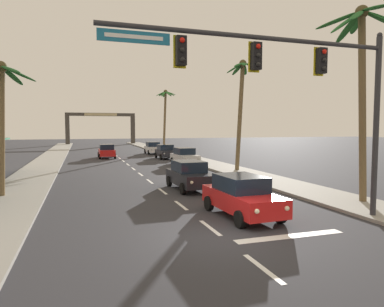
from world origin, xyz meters
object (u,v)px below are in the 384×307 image
Objects in this scene: sedan_parked_mid_kerb at (185,156)px; palm_left_second at (1,102)px; traffic_signal_mast at (299,79)px; sedan_third_in_queue at (189,175)px; palm_right_nearest at (361,60)px; palm_right_second at (241,95)px; sedan_oncoming_far at (107,151)px; sedan_parked_nearest_kerb at (165,151)px; sedan_parked_far_kerb at (153,148)px; palm_right_farthest at (165,109)px; sedan_lead_at_stop_bar at (242,196)px; town_gateway_arch at (101,124)px.

palm_left_second is (-13.59, -12.72, 4.07)m from sedan_parked_mid_kerb.
sedan_third_in_queue is at bearing 99.42° from traffic_signal_mast.
palm_right_nearest reaches higher than sedan_third_in_queue.
palm_right_second is at bearing 88.73° from palm_right_nearest.
sedan_parked_mid_kerb is 0.49× the size of palm_right_nearest.
sedan_third_in_queue is 23.65m from sedan_oncoming_far.
palm_right_second is (3.18, -13.75, 5.52)m from sedan_parked_nearest_kerb.
palm_right_farthest is (2.97, 4.82, 5.79)m from sedan_parked_far_kerb.
sedan_oncoming_far and sedan_parked_far_kerb have the same top height.
palm_right_second reaches higher than sedan_oncoming_far.
sedan_third_in_queue is 1.00× the size of sedan_parked_mid_kerb.
palm_right_farthest is at bearing 58.34° from sedan_parked_far_kerb.
town_gateway_arch is at bearing 91.55° from sedan_lead_at_stop_bar.
town_gateway_arch is at bearing 97.28° from sedan_parked_nearest_kerb.
sedan_parked_nearest_kerb is at bearing 103.01° from palm_right_second.
palm_right_second reaches higher than traffic_signal_mast.
town_gateway_arch is at bearing 92.56° from traffic_signal_mast.
palm_left_second is 0.76× the size of palm_right_second.
palm_right_second is (9.79, -16.63, 5.52)m from sedan_oncoming_far.
sedan_oncoming_far is at bearing 73.53° from palm_left_second.
palm_right_nearest is at bearing -82.11° from sedan_parked_mid_kerb.
sedan_parked_far_kerb is (3.56, 28.43, 0.00)m from sedan_third_in_queue.
sedan_lead_at_stop_bar is 30.31m from sedan_oncoming_far.
sedan_oncoming_far is (-3.29, 30.14, 0.00)m from sedan_lead_at_stop_bar.
sedan_lead_at_stop_bar is at bearing -88.45° from town_gateway_arch.
palm_left_second is at bearing -136.89° from sedan_parked_mid_kerb.
town_gateway_arch is at bearing 99.17° from sedan_parked_far_kerb.
palm_left_second is at bearing 177.36° from sedan_third_in_queue.
palm_right_second is (16.58, 6.35, 1.44)m from palm_left_second.
sedan_parked_mid_kerb is 8.95m from palm_right_second.
sedan_parked_far_kerb is (-0.10, 15.25, 0.00)m from sedan_parked_mid_kerb.
sedan_third_in_queue is at bearing -97.13° from sedan_parked_far_kerb.
sedan_third_in_queue is 20.85m from sedan_parked_nearest_kerb.
sedan_lead_at_stop_bar is at bearing -35.37° from palm_left_second.
sedan_third_in_queue is 11.00m from palm_right_second.
palm_right_nearest reaches higher than sedan_parked_mid_kerb.
palm_right_farthest reaches higher than palm_left_second.
town_gateway_arch is at bearing 96.82° from palm_right_nearest.
sedan_oncoming_far and sedan_parked_mid_kerb have the same top height.
town_gateway_arch reaches higher than sedan_third_in_queue.
palm_left_second is at bearing -123.70° from sedan_parked_nearest_kerb.
sedan_parked_far_kerb is (2.12, 37.06, -4.55)m from traffic_signal_mast.
sedan_parked_nearest_kerb is at bearing -103.53° from palm_right_farthest.
sedan_parked_far_kerb is at bearing 82.87° from sedan_third_in_queue.
sedan_lead_at_stop_bar is 1.01× the size of sedan_third_in_queue.
sedan_lead_at_stop_bar is 1.00× the size of sedan_parked_mid_kerb.
palm_left_second reaches higher than town_gateway_arch.
sedan_third_in_queue is 61.00m from town_gateway_arch.
sedan_lead_at_stop_bar and sedan_third_in_queue have the same top height.
palm_right_second reaches higher than sedan_third_in_queue.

